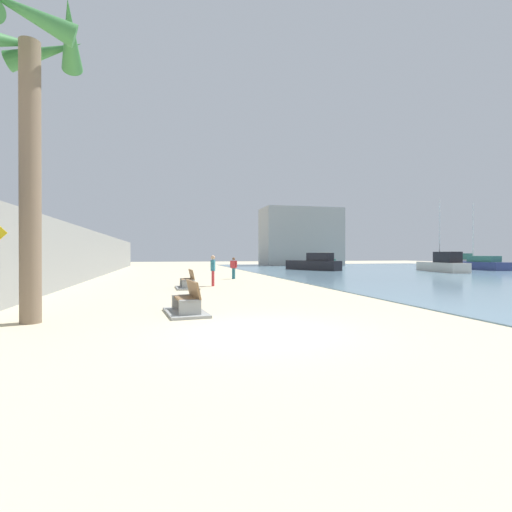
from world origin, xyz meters
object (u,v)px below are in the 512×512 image
object	(u,v)px
boat_nearest	(314,264)
boat_far_right	(477,264)
boat_distant	(462,262)
palm_tree	(29,88)
person_standing	(234,267)
bench_near	(187,306)
boat_mid_bay	(324,262)
boat_outer	(443,264)
person_walking	(213,268)
bench_far	(188,284)

from	to	relation	value
boat_nearest	boat_far_right	bearing A→B (deg)	-9.11
boat_far_right	boat_distant	distance (m)	6.36
palm_tree	boat_distant	bearing A→B (deg)	35.95
person_standing	bench_near	bearing A→B (deg)	-105.55
palm_tree	boat_mid_bay	size ratio (longest dim) A/B	1.28
boat_outer	boat_mid_bay	xyz separation A→B (m)	(-6.99, 12.38, 0.02)
person_walking	boat_distant	distance (m)	39.46
boat_mid_bay	boat_nearest	distance (m)	7.24
boat_mid_bay	boat_nearest	xyz separation A→B (m)	(-3.89, -6.11, -0.05)
bench_far	bench_near	bearing A→B (deg)	-93.53
bench_far	person_standing	distance (m)	7.51
boat_mid_bay	boat_nearest	size ratio (longest dim) A/B	0.98
boat_outer	person_walking	bearing A→B (deg)	-156.07
boat_outer	boat_mid_bay	distance (m)	14.22
boat_outer	bench_far	bearing A→B (deg)	-155.29
palm_tree	bench_near	size ratio (longest dim) A/B	3.72
person_walking	palm_tree	bearing A→B (deg)	-121.44
boat_distant	boat_outer	xyz separation A→B (m)	(-10.47, -8.88, 0.04)
bench_near	boat_nearest	distance (m)	30.07
boat_far_right	boat_distant	xyz separation A→B (m)	(3.13, 5.53, 0.09)
boat_far_right	boat_nearest	world-z (taller)	boat_far_right
bench_near	bench_far	world-z (taller)	same
palm_tree	person_walking	world-z (taller)	palm_tree
person_walking	boat_mid_bay	xyz separation A→B (m)	(16.87, 22.97, -0.21)
person_walking	boat_mid_bay	size ratio (longest dim) A/B	0.26
boat_distant	boat_mid_bay	bearing A→B (deg)	168.66
person_standing	boat_mid_bay	distance (m)	22.84
person_walking	person_standing	world-z (taller)	person_walking
boat_far_right	boat_nearest	size ratio (longest dim) A/B	1.16
person_walking	boat_far_right	size ratio (longest dim) A/B	0.22
bench_far	boat_outer	bearing A→B (deg)	24.71
person_walking	person_standing	bearing A→B (deg)	68.62
bench_near	person_walking	world-z (taller)	person_walking
palm_tree	bench_far	bearing A→B (deg)	62.54
boat_nearest	boat_mid_bay	bearing A→B (deg)	57.50
boat_mid_bay	boat_far_right	bearing A→B (deg)	-32.22
person_walking	boat_mid_bay	distance (m)	28.50
bench_near	person_walking	size ratio (longest dim) A/B	1.30
boat_nearest	boat_distant	bearing A→B (deg)	6.96
bench_near	boat_outer	bearing A→B (deg)	37.53
palm_tree	bench_far	size ratio (longest dim) A/B	3.85
bench_far	boat_mid_bay	xyz separation A→B (m)	(18.31, 24.02, 0.55)
person_walking	boat_far_right	distance (m)	34.17
boat_far_right	boat_outer	size ratio (longest dim) A/B	1.03
palm_tree	boat_nearest	bearing A→B (deg)	54.56
palm_tree	boat_distant	distance (m)	50.05
bench_near	boat_mid_bay	xyz separation A→B (m)	(18.81, 32.20, 0.55)
boat_far_right	boat_outer	bearing A→B (deg)	-155.45
person_walking	boat_far_right	world-z (taller)	boat_far_right
bench_near	boat_mid_bay	world-z (taller)	boat_mid_bay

